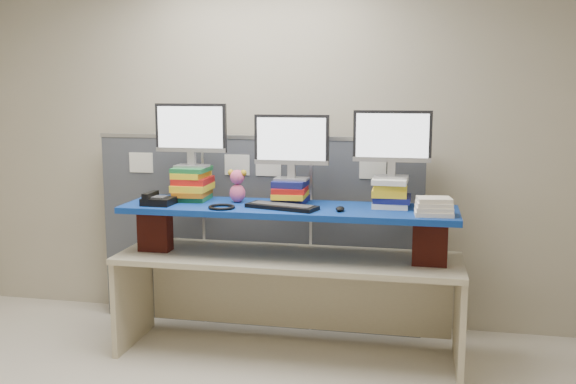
% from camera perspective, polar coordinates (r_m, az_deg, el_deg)
% --- Properties ---
extents(room, '(5.00, 4.00, 2.80)m').
position_cam_1_polar(room, '(3.30, -10.56, 0.58)').
color(room, '#BDB29B').
rests_on(room, ground).
extents(cubicle_partition, '(2.60, 0.06, 1.53)m').
position_cam_1_polar(cubicle_partition, '(5.08, -2.75, -3.53)').
color(cubicle_partition, '#40444C').
rests_on(cubicle_partition, ground).
extents(desk, '(2.40, 0.71, 0.73)m').
position_cam_1_polar(desk, '(4.55, 0.00, -7.46)').
color(desk, beige).
rests_on(desk, ground).
extents(brick_pier_left, '(0.23, 0.12, 0.31)m').
position_cam_1_polar(brick_pier_left, '(4.71, -11.73, -3.29)').
color(brick_pier_left, maroon).
rests_on(brick_pier_left, desk).
extents(brick_pier_right, '(0.23, 0.12, 0.31)m').
position_cam_1_polar(brick_pier_right, '(4.34, 12.49, -4.38)').
color(brick_pier_right, maroon).
rests_on(brick_pier_right, desk).
extents(blue_board, '(2.31, 0.59, 0.04)m').
position_cam_1_polar(blue_board, '(4.44, 0.00, -1.54)').
color(blue_board, navy).
rests_on(blue_board, brick_pier_left).
extents(book_stack_left, '(0.26, 0.33, 0.24)m').
position_cam_1_polar(book_stack_left, '(4.72, -8.51, 0.73)').
color(book_stack_left, '#1E7237').
rests_on(book_stack_left, blue_board).
extents(book_stack_center, '(0.25, 0.31, 0.17)m').
position_cam_1_polar(book_stack_center, '(4.54, 0.22, 0.03)').
color(book_stack_center, navy).
rests_on(book_stack_center, blue_board).
extents(book_stack_right, '(0.26, 0.30, 0.20)m').
position_cam_1_polar(book_stack_right, '(4.45, 9.09, -0.04)').
color(book_stack_right, white).
rests_on(book_stack_right, blue_board).
extents(monitor_left, '(0.53, 0.15, 0.46)m').
position_cam_1_polar(monitor_left, '(4.69, -8.63, 5.37)').
color(monitor_left, '#ABABB0').
rests_on(monitor_left, book_stack_left).
extents(monitor_center, '(0.53, 0.15, 0.46)m').
position_cam_1_polar(monitor_center, '(4.49, 0.32, 4.37)').
color(monitor_center, '#ABABB0').
rests_on(monitor_center, book_stack_center).
extents(monitor_right, '(0.53, 0.15, 0.46)m').
position_cam_1_polar(monitor_right, '(4.41, 9.24, 4.60)').
color(monitor_right, '#ABABB0').
rests_on(monitor_right, book_stack_right).
extents(keyboard, '(0.52, 0.29, 0.03)m').
position_cam_1_polar(keyboard, '(4.34, -0.54, -1.29)').
color(keyboard, black).
rests_on(keyboard, blue_board).
extents(mouse, '(0.08, 0.12, 0.03)m').
position_cam_1_polar(mouse, '(4.26, 4.65, -1.49)').
color(mouse, black).
rests_on(mouse, blue_board).
extents(desk_phone, '(0.21, 0.19, 0.09)m').
position_cam_1_polar(desk_phone, '(4.58, -11.52, -0.71)').
color(desk_phone, black).
rests_on(desk_phone, blue_board).
extents(headset, '(0.23, 0.23, 0.02)m').
position_cam_1_polar(headset, '(4.37, -5.92, -1.33)').
color(headset, black).
rests_on(headset, blue_board).
extents(plush_toy, '(0.14, 0.10, 0.24)m').
position_cam_1_polar(plush_toy, '(4.58, -4.52, 0.57)').
color(plush_toy, '#E35684').
rests_on(plush_toy, blue_board).
extents(binder_stack, '(0.26, 0.21, 0.12)m').
position_cam_1_polar(binder_stack, '(4.21, 12.85, -1.30)').
color(binder_stack, white).
rests_on(binder_stack, blue_board).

